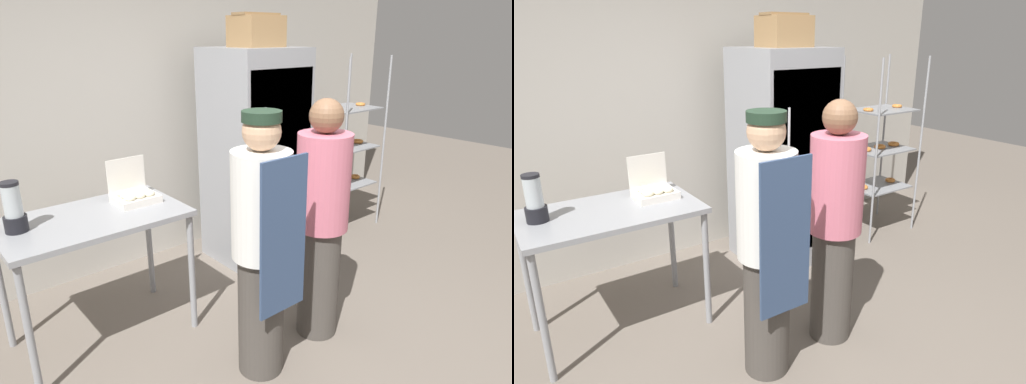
% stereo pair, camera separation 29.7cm
% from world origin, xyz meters
% --- Properties ---
extents(ground_plane, '(14.00, 14.00, 0.00)m').
position_xyz_m(ground_plane, '(0.00, 0.00, 0.00)').
color(ground_plane, '#6B6056').
extents(back_wall, '(6.40, 0.12, 3.07)m').
position_xyz_m(back_wall, '(0.00, 2.23, 1.54)').
color(back_wall, '#B7B2A8').
rests_on(back_wall, ground_plane).
extents(refrigerator, '(0.73, 0.73, 1.88)m').
position_xyz_m(refrigerator, '(0.69, 1.54, 0.94)').
color(refrigerator, gray).
rests_on(refrigerator, ground_plane).
extents(baking_rack, '(0.66, 0.52, 1.79)m').
position_xyz_m(baking_rack, '(1.88, 1.49, 0.88)').
color(baking_rack, '#93969B').
rests_on(baking_rack, ground_plane).
extents(prep_counter, '(1.13, 0.69, 0.89)m').
position_xyz_m(prep_counter, '(-0.90, 1.26, 0.79)').
color(prep_counter, gray).
rests_on(prep_counter, ground_plane).
extents(donut_box, '(0.28, 0.25, 0.29)m').
position_xyz_m(donut_box, '(-0.58, 1.32, 0.94)').
color(donut_box, silver).
rests_on(donut_box, prep_counter).
extents(blender_pitcher, '(0.13, 0.13, 0.30)m').
position_xyz_m(blender_pitcher, '(-1.32, 1.31, 1.03)').
color(blender_pitcher, black).
rests_on(blender_pitcher, prep_counter).
extents(cardboard_storage_box, '(0.37, 0.32, 0.26)m').
position_xyz_m(cardboard_storage_box, '(0.67, 1.50, 2.01)').
color(cardboard_storage_box, '#937047').
rests_on(cardboard_storage_box, refrigerator).
extents(person_baker, '(0.34, 0.36, 1.61)m').
position_xyz_m(person_baker, '(-0.30, 0.32, 0.84)').
color(person_baker, '#47423D').
rests_on(person_baker, ground_plane).
extents(person_customer, '(0.34, 0.34, 1.62)m').
position_xyz_m(person_customer, '(0.26, 0.36, 0.83)').
color(person_customer, '#47423D').
rests_on(person_customer, ground_plane).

